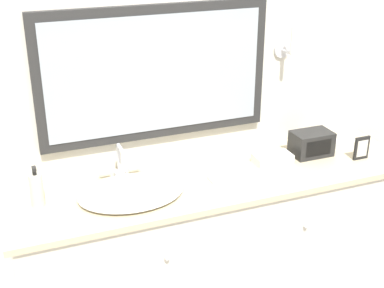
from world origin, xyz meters
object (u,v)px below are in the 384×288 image
at_px(soap_bottle, 37,189).
at_px(picture_frame, 362,148).
at_px(appliance_box, 312,143).
at_px(sink_basin, 131,191).

relative_size(soap_bottle, picture_frame, 1.53).
bearing_deg(appliance_box, soap_bottle, -179.45).
distance_m(sink_basin, picture_frame, 1.25).
relative_size(sink_basin, soap_bottle, 2.54).
relative_size(soap_bottle, appliance_box, 0.91).
height_order(sink_basin, soap_bottle, soap_bottle).
bearing_deg(picture_frame, appliance_box, 146.15).
relative_size(sink_basin, picture_frame, 3.89).
relative_size(sink_basin, appliance_box, 2.32).
bearing_deg(soap_bottle, appliance_box, 0.55).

